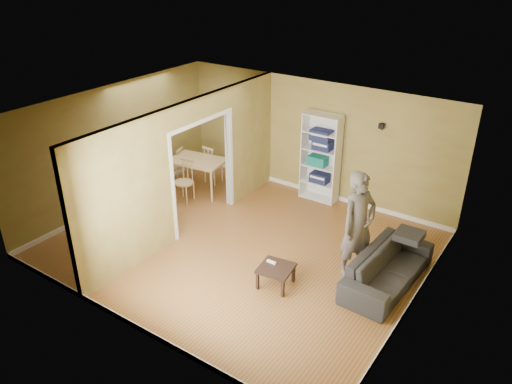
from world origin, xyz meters
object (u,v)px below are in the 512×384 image
dining_table (197,163)px  bookshelf (322,157)px  chair_left (175,165)px  chair_far (213,164)px  person (359,217)px  chair_near (184,181)px  sofa (389,263)px  coffee_table (276,270)px

dining_table → bookshelf: bearing=26.5°
chair_left → chair_far: (0.75, 0.53, 0.03)m
person → bookshelf: person is taller
bookshelf → chair_near: 3.05m
bookshelf → chair_far: size_ratio=2.11×
bookshelf → dining_table: bearing=-153.5°
sofa → dining_table: 5.00m
dining_table → chair_near: 0.61m
dining_table → person: bearing=-12.8°
chair_near → dining_table: bearing=89.4°
bookshelf → dining_table: 2.79m
coffee_table → chair_far: (-3.41, 2.61, 0.16)m
person → chair_left: (-5.08, 1.01, -0.68)m
person → chair_near: person is taller
bookshelf → dining_table: (-2.49, -1.24, -0.30)m
sofa → chair_near: size_ratio=2.22×
coffee_table → chair_near: bearing=156.0°
chair_left → sofa: bearing=62.9°
dining_table → chair_left: (-0.76, 0.03, -0.25)m
chair_left → chair_far: size_ratio=0.93×
chair_left → chair_far: chair_far is taller
chair_far → coffee_table: bearing=143.3°
bookshelf → coffee_table: bookshelf is taller
sofa → chair_left: (-5.66, 0.96, 0.04)m
coffee_table → bookshelf: bearing=105.6°
sofa → bookshelf: size_ratio=1.06×
coffee_table → chair_far: bearing=142.6°
bookshelf → chair_far: 2.63m
coffee_table → chair_near: size_ratio=0.58×
person → coffee_table: 1.62m
person → chair_far: person is taller
bookshelf → chair_near: (-2.41, -1.81, -0.51)m
sofa → dining_table: size_ratio=1.70×
person → chair_far: (-4.33, 1.55, -0.65)m
chair_left → chair_far: bearing=108.1°
coffee_table → dining_table: dining_table is taller
chair_near → chair_far: bearing=86.0°
dining_table → sofa: bearing=-10.8°
sofa → chair_far: bearing=76.2°
dining_table → chair_far: (-0.01, 0.57, -0.22)m
coffee_table → chair_left: (-4.16, 2.08, 0.13)m
chair_near → chair_far: 1.13m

